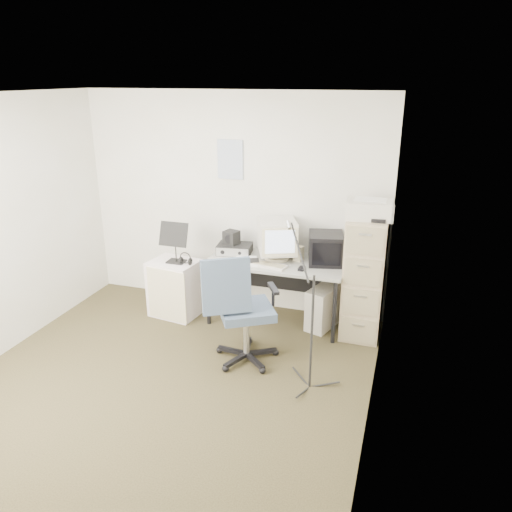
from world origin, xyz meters
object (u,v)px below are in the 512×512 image
(office_chair, at_px, (246,308))
(side_cart, at_px, (175,288))
(filing_cabinet, at_px, (365,277))
(desk, at_px, (276,291))

(office_chair, xyz_separation_m, side_cart, (-1.10, 0.70, -0.23))
(filing_cabinet, xyz_separation_m, side_cart, (-2.11, -0.21, -0.32))
(desk, xyz_separation_m, side_cart, (-1.16, -0.18, -0.04))
(filing_cabinet, height_order, desk, filing_cabinet)
(filing_cabinet, xyz_separation_m, desk, (-0.95, -0.03, -0.29))
(office_chair, bearing_deg, filing_cabinet, 11.21)
(office_chair, height_order, side_cart, office_chair)
(side_cart, bearing_deg, desk, 17.02)
(filing_cabinet, height_order, side_cart, filing_cabinet)
(desk, height_order, side_cart, desk)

